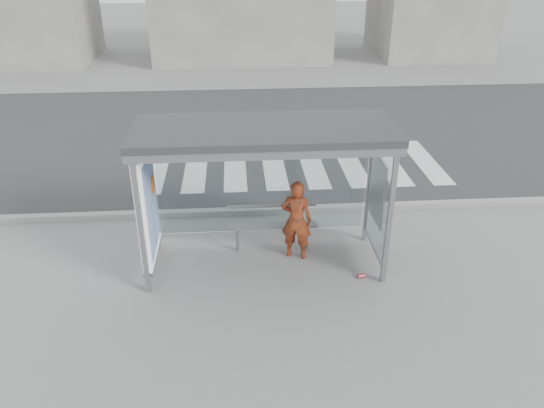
{
  "coord_description": "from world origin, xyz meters",
  "views": [
    {
      "loc": [
        -0.46,
        -8.09,
        5.41
      ],
      "look_at": [
        0.14,
        0.2,
        1.11
      ],
      "focal_mm": 35.0,
      "sensor_mm": 36.0,
      "label": 1
    }
  ],
  "objects_px": {
    "bench": "(272,225)",
    "soda_can": "(361,276)",
    "bus_shelter": "(242,162)",
    "person": "(296,220)"
  },
  "relations": [
    {
      "from": "bus_shelter",
      "to": "soda_can",
      "type": "distance_m",
      "value": 2.88
    },
    {
      "from": "bus_shelter",
      "to": "person",
      "type": "distance_m",
      "value": 1.56
    },
    {
      "from": "person",
      "to": "bench",
      "type": "distance_m",
      "value": 0.56
    },
    {
      "from": "bench",
      "to": "soda_can",
      "type": "height_order",
      "value": "bench"
    },
    {
      "from": "person",
      "to": "soda_can",
      "type": "relative_size",
      "value": 11.39
    },
    {
      "from": "bus_shelter",
      "to": "bench",
      "type": "distance_m",
      "value": 1.62
    },
    {
      "from": "person",
      "to": "soda_can",
      "type": "height_order",
      "value": "person"
    },
    {
      "from": "person",
      "to": "bus_shelter",
      "type": "bearing_deg",
      "value": 26.39
    },
    {
      "from": "bench",
      "to": "soda_can",
      "type": "xyz_separation_m",
      "value": [
        1.49,
        -1.08,
        -0.48
      ]
    },
    {
      "from": "bus_shelter",
      "to": "soda_can",
      "type": "height_order",
      "value": "bus_shelter"
    }
  ]
}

